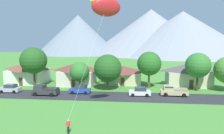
# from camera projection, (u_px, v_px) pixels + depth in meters

# --- Properties ---
(road_strip) EXTENTS (160.00, 6.91, 0.08)m
(road_strip) POSITION_uv_depth(u_px,v_px,m) (119.00, 96.00, 39.84)
(road_strip) COLOR #2D2D33
(road_strip) RESTS_ON ground
(mountain_west_ridge) EXTENTS (107.98, 107.98, 38.84)m
(mountain_west_ridge) POSITION_uv_depth(u_px,v_px,m) (151.00, 32.00, 180.24)
(mountain_west_ridge) COLOR #8E939E
(mountain_west_ridge) RESTS_ON ground
(mountain_far_west_ridge) EXTENTS (106.10, 106.10, 34.44)m
(mountain_far_west_ridge) POSITION_uv_depth(u_px,v_px,m) (182.00, 34.00, 161.04)
(mountain_far_west_ridge) COLOR #8E939E
(mountain_far_west_ridge) RESTS_ON ground
(mountain_far_east_ridge) EXTENTS (72.49, 72.49, 34.28)m
(mountain_far_east_ridge) POSITION_uv_depth(u_px,v_px,m) (78.00, 35.00, 181.97)
(mountain_far_east_ridge) COLOR gray
(mountain_far_east_ridge) RESTS_ON ground
(house_leftmost) EXTENTS (10.78, 6.60, 5.37)m
(house_leftmost) POSITION_uv_depth(u_px,v_px,m) (188.00, 74.00, 49.50)
(house_leftmost) COLOR beige
(house_leftmost) RESTS_ON ground
(house_left_center) EXTENTS (9.37, 8.32, 4.44)m
(house_left_center) POSITION_uv_depth(u_px,v_px,m) (123.00, 74.00, 52.92)
(house_left_center) COLOR beige
(house_left_center) RESTS_ON ground
(house_right_center) EXTENTS (9.67, 8.33, 5.40)m
(house_right_center) POSITION_uv_depth(u_px,v_px,m) (28.00, 72.00, 53.36)
(house_right_center) COLOR silver
(house_right_center) RESTS_ON ground
(house_rightmost) EXTENTS (9.02, 7.71, 5.50)m
(house_rightmost) POSITION_uv_depth(u_px,v_px,m) (77.00, 73.00, 51.00)
(house_rightmost) COLOR beige
(house_rightmost) RESTS_ON ground
(tree_near_left) EXTENTS (6.21, 6.21, 9.33)m
(tree_near_left) POSITION_uv_depth(u_px,v_px,m) (34.00, 61.00, 48.26)
(tree_near_left) COLOR #4C3823
(tree_near_left) RESTS_ON ground
(tree_center) EXTENTS (5.34, 5.34, 8.26)m
(tree_center) POSITION_uv_depth(u_px,v_px,m) (198.00, 65.00, 43.95)
(tree_center) COLOR #4C3823
(tree_center) RESTS_ON ground
(tree_right_of_center) EXTENTS (4.37, 4.37, 6.13)m
(tree_right_of_center) POSITION_uv_depth(u_px,v_px,m) (80.00, 72.00, 45.70)
(tree_right_of_center) COLOR brown
(tree_right_of_center) RESTS_ON ground
(tree_near_right) EXTENTS (6.08, 6.08, 7.88)m
(tree_near_right) POSITION_uv_depth(u_px,v_px,m) (108.00, 68.00, 44.98)
(tree_near_right) COLOR brown
(tree_near_right) RESTS_ON ground
(tree_far_right) EXTENTS (5.45, 5.45, 8.39)m
(tree_far_right) POSITION_uv_depth(u_px,v_px,m) (149.00, 64.00, 46.66)
(tree_far_right) COLOR brown
(tree_far_right) RESTS_ON ground
(parked_car_blue_west_end) EXTENTS (4.21, 2.09, 1.68)m
(parked_car_blue_west_end) POSITION_uv_depth(u_px,v_px,m) (80.00, 89.00, 42.16)
(parked_car_blue_west_end) COLOR #2847A8
(parked_car_blue_west_end) RESTS_ON road_strip
(parked_car_white_mid_west) EXTENTS (4.25, 2.17, 1.68)m
(parked_car_white_mid_west) POSITION_uv_depth(u_px,v_px,m) (140.00, 92.00, 40.26)
(parked_car_white_mid_west) COLOR white
(parked_car_white_mid_west) RESTS_ON road_strip
(parked_car_silver_mid_east) EXTENTS (4.23, 2.14, 1.68)m
(parked_car_silver_mid_east) POSITION_uv_depth(u_px,v_px,m) (10.00, 89.00, 43.00)
(parked_car_silver_mid_east) COLOR #B7BCC1
(parked_car_silver_mid_east) RESTS_ON road_strip
(pickup_truck_sand_west_side) EXTENTS (5.27, 2.47, 1.99)m
(pickup_truck_sand_west_side) POSITION_uv_depth(u_px,v_px,m) (173.00, 91.00, 40.26)
(pickup_truck_sand_west_side) COLOR #C6B284
(pickup_truck_sand_west_side) RESTS_ON road_strip
(pickup_truck_charcoal_east_side) EXTENTS (5.25, 2.43, 1.99)m
(pickup_truck_charcoal_east_side) POSITION_uv_depth(u_px,v_px,m) (45.00, 90.00, 40.74)
(pickup_truck_charcoal_east_side) COLOR #333338
(pickup_truck_charcoal_east_side) RESTS_ON road_strip
(kite_flyer_with_kite) EXTENTS (6.28, 7.66, 16.46)m
(kite_flyer_with_kite) POSITION_uv_depth(u_px,v_px,m) (106.00, 7.00, 27.06)
(kite_flyer_with_kite) COLOR black
(kite_flyer_with_kite) RESTS_ON ground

